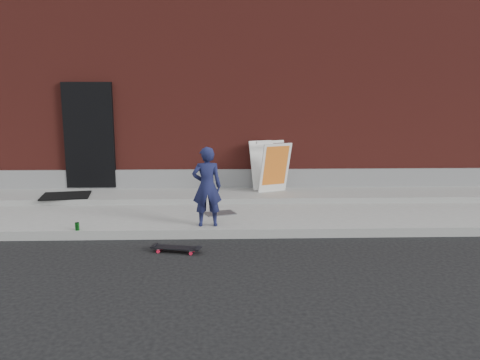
{
  "coord_description": "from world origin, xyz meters",
  "views": [
    {
      "loc": [
        0.32,
        -7.14,
        2.25
      ],
      "look_at": [
        0.56,
        0.8,
        0.81
      ],
      "focal_mm": 35.0,
      "sensor_mm": 36.0,
      "label": 1
    }
  ],
  "objects_px": {
    "pizza_sign": "(270,166)",
    "soda_can": "(77,226)",
    "skateboard": "(176,248)",
    "child": "(207,187)"
  },
  "relations": [
    {
      "from": "child",
      "to": "soda_can",
      "type": "height_order",
      "value": "child"
    },
    {
      "from": "child",
      "to": "pizza_sign",
      "type": "height_order",
      "value": "child"
    },
    {
      "from": "child",
      "to": "skateboard",
      "type": "xyz_separation_m",
      "value": [
        -0.42,
        -0.89,
        -0.73
      ]
    },
    {
      "from": "pizza_sign",
      "to": "skateboard",
      "type": "bearing_deg",
      "value": -117.54
    },
    {
      "from": "skateboard",
      "to": "pizza_sign",
      "type": "height_order",
      "value": "pizza_sign"
    },
    {
      "from": "skateboard",
      "to": "pizza_sign",
      "type": "bearing_deg",
      "value": 62.46
    },
    {
      "from": "pizza_sign",
      "to": "soda_can",
      "type": "distance_m",
      "value": 4.19
    },
    {
      "from": "pizza_sign",
      "to": "soda_can",
      "type": "relative_size",
      "value": 8.54
    },
    {
      "from": "child",
      "to": "soda_can",
      "type": "bearing_deg",
      "value": 1.67
    },
    {
      "from": "skateboard",
      "to": "pizza_sign",
      "type": "xyz_separation_m",
      "value": [
        1.67,
        3.2,
        0.72
      ]
    }
  ]
}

